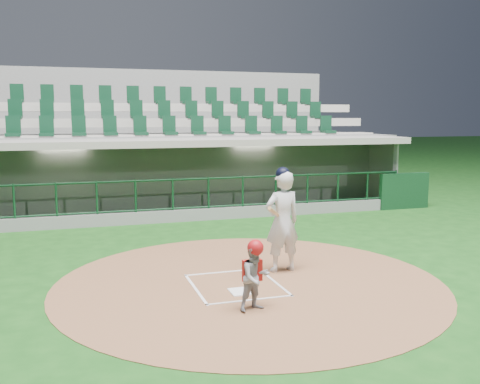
% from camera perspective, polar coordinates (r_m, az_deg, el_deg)
% --- Properties ---
extents(ground, '(120.00, 120.00, 0.00)m').
position_cam_1_polar(ground, '(10.19, -0.97, -9.47)').
color(ground, '#134213').
rests_on(ground, ground).
extents(dirt_circle, '(7.20, 7.20, 0.01)m').
position_cam_1_polar(dirt_circle, '(10.09, 1.01, -9.61)').
color(dirt_circle, brown).
rests_on(dirt_circle, ground).
extents(home_plate, '(0.43, 0.43, 0.02)m').
position_cam_1_polar(home_plate, '(9.55, 0.24, -10.56)').
color(home_plate, white).
rests_on(home_plate, dirt_circle).
extents(batter_box_chalk, '(1.55, 1.80, 0.01)m').
position_cam_1_polar(batter_box_chalk, '(9.91, -0.47, -9.88)').
color(batter_box_chalk, white).
rests_on(batter_box_chalk, ground).
extents(dugout_structure, '(16.40, 3.70, 3.00)m').
position_cam_1_polar(dugout_structure, '(17.50, -7.99, 1.04)').
color(dugout_structure, slate).
rests_on(dugout_structure, ground).
extents(seating_deck, '(17.00, 6.72, 5.15)m').
position_cam_1_polar(seating_deck, '(20.48, -9.72, 3.34)').
color(seating_deck, slate).
rests_on(seating_deck, ground).
extents(batter, '(0.93, 0.92, 2.09)m').
position_cam_1_polar(batter, '(10.58, 4.53, -3.01)').
color(batter, silver).
rests_on(batter, dirt_circle).
extents(catcher, '(0.61, 0.53, 1.15)m').
position_cam_1_polar(catcher, '(8.55, 1.63, -8.86)').
color(catcher, gray).
rests_on(catcher, dirt_circle).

